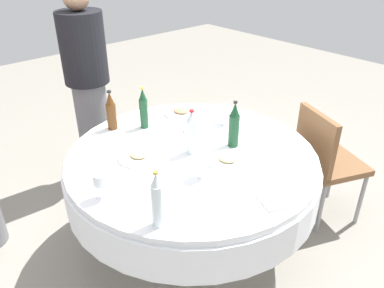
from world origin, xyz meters
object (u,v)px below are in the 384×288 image
at_px(bottle_brown_rear, 111,111).
at_px(bottle_dark_green_north, 144,109).
at_px(bottle_clear_inner, 192,133).
at_px(plate_far, 139,156).
at_px(plate_right, 199,131).
at_px(wine_glass_north, 224,111).
at_px(bottle_clear_mid, 157,201).
at_px(wine_glass_front, 203,160).
at_px(plate_east, 227,160).
at_px(chair_front, 324,157).
at_px(plate_south, 181,112).
at_px(person_near, 88,87).
at_px(bottle_dark_green_near, 234,126).
at_px(wine_glass_rear, 100,180).
at_px(dining_table, 192,173).

xyz_separation_m(bottle_brown_rear, bottle_dark_green_north, (0.13, 0.17, 0.01)).
distance_m(bottle_clear_inner, plate_far, 0.34).
bearing_deg(plate_right, wine_glass_north, 80.96).
relative_size(bottle_clear_mid, wine_glass_north, 2.07).
xyz_separation_m(wine_glass_front, plate_east, (-0.01, 0.21, -0.10)).
height_order(bottle_clear_inner, plate_right, bottle_clear_inner).
distance_m(plate_right, chair_front, 0.91).
xyz_separation_m(bottle_brown_rear, plate_south, (0.13, 0.49, -0.11)).
bearing_deg(plate_right, wine_glass_front, -40.96).
height_order(bottle_clear_mid, bottle_brown_rear, bottle_clear_mid).
distance_m(wine_glass_north, plate_right, 0.23).
bearing_deg(plate_far, person_near, 166.65).
height_order(plate_south, person_near, person_near).
bearing_deg(bottle_dark_green_near, plate_south, 173.70).
distance_m(plate_south, plate_right, 0.31).
relative_size(wine_glass_rear, plate_right, 0.70).
bearing_deg(bottle_brown_rear, wine_glass_north, 52.80).
bearing_deg(chair_front, bottle_dark_green_north, -110.19).
distance_m(bottle_dark_green_near, plate_far, 0.60).
height_order(wine_glass_rear, plate_right, wine_glass_rear).
relative_size(plate_east, plate_far, 0.97).
height_order(dining_table, bottle_clear_mid, bottle_clear_mid).
bearing_deg(plate_east, plate_right, 160.45).
bearing_deg(bottle_dark_green_north, person_near, -178.11).
height_order(wine_glass_front, plate_far, wine_glass_front).
bearing_deg(bottle_clear_mid, bottle_dark_green_near, 108.78).
bearing_deg(bottle_clear_mid, person_near, 161.75).
bearing_deg(plate_far, wine_glass_rear, -61.84).
bearing_deg(bottle_clear_inner, bottle_clear_mid, -55.22).
bearing_deg(bottle_clear_inner, wine_glass_rear, -87.04).
bearing_deg(bottle_dark_green_near, wine_glass_rear, -95.01).
bearing_deg(person_near, plate_right, -77.42).
bearing_deg(wine_glass_front, bottle_clear_mid, -70.70).
distance_m(wine_glass_north, person_near, 1.13).
xyz_separation_m(plate_south, plate_far, (0.30, -0.59, 0.00)).
xyz_separation_m(bottle_dark_green_near, wine_glass_rear, (-0.08, -0.88, -0.03)).
height_order(bottle_brown_rear, bottle_dark_green_north, bottle_dark_green_north).
bearing_deg(bottle_dark_green_near, dining_table, -111.69).
height_order(bottle_dark_green_north, plate_south, bottle_dark_green_north).
height_order(dining_table, chair_front, chair_front).
relative_size(bottle_clear_mid, plate_east, 1.22).
xyz_separation_m(bottle_dark_green_north, plate_east, (0.69, 0.09, -0.12)).
bearing_deg(plate_far, bottle_dark_green_near, 62.91).
xyz_separation_m(plate_east, plate_south, (-0.68, 0.23, 0.00)).
height_order(bottle_dark_green_near, bottle_dark_green_north, bottle_dark_green_near).
xyz_separation_m(wine_glass_front, plate_right, (-0.40, 0.35, -0.10)).
relative_size(wine_glass_rear, plate_far, 0.58).
bearing_deg(bottle_dark_green_near, wine_glass_north, 144.82).
relative_size(wine_glass_north, wine_glass_front, 0.94).
height_order(wine_glass_north, chair_front, wine_glass_north).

